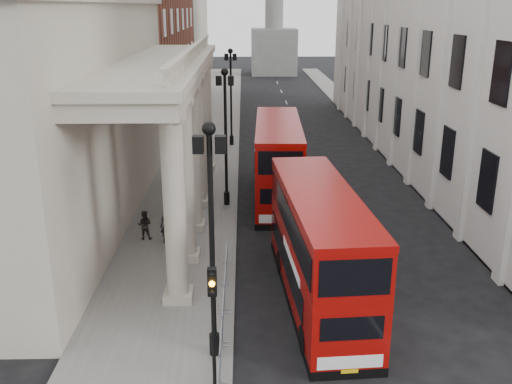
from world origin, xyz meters
TOP-DOWN VIEW (x-y plane):
  - sidewalk_west at (-3.00, 30.00)m, footprint 6.00×140.00m
  - sidewalk_east at (13.50, 30.00)m, footprint 3.00×140.00m
  - kerb at (-0.05, 30.00)m, footprint 0.20×140.00m
  - portico_building at (-10.50, 18.00)m, footprint 9.00×28.00m
  - brick_building at (-10.50, 48.00)m, footprint 9.00×32.00m
  - west_building_far at (-10.50, 80.00)m, footprint 9.00×30.00m
  - lamp_post_south at (-0.60, 4.00)m, footprint 1.05×0.44m
  - lamp_post_mid at (-0.60, 20.00)m, footprint 1.05×0.44m
  - lamp_post_north at (-0.60, 36.00)m, footprint 1.05×0.44m
  - traffic_light at (-0.50, 1.98)m, footprint 0.28×0.33m
  - crowd_barriers at (-0.35, 2.23)m, footprint 0.50×18.75m
  - bus_near at (3.56, 8.09)m, footprint 3.42×11.25m
  - bus_far at (2.64, 21.51)m, footprint 3.20×11.56m
  - pedestrian_a at (-3.53, 14.04)m, footprint 0.67×0.45m
  - pedestrian_b at (-4.76, 14.57)m, footprint 0.80×0.65m
  - pedestrian_c at (-2.96, 17.40)m, footprint 0.95×0.72m

SIDE VIEW (x-z plane):
  - sidewalk_west at x=-3.00m, z-range 0.00..0.12m
  - sidewalk_east at x=13.50m, z-range 0.00..0.12m
  - kerb at x=-0.05m, z-range 0.00..0.14m
  - crowd_barriers at x=-0.35m, z-range 0.12..1.22m
  - pedestrian_b at x=-4.76m, z-range 0.12..1.69m
  - pedestrian_c at x=-2.96m, z-range 0.12..1.85m
  - pedestrian_a at x=-3.53m, z-range 0.12..1.93m
  - bus_near at x=3.56m, z-range 0.11..4.90m
  - bus_far at x=2.64m, z-range 0.11..5.06m
  - traffic_light at x=-0.50m, z-range 0.96..5.26m
  - lamp_post_south at x=-0.60m, z-range 0.75..9.07m
  - lamp_post_mid at x=-0.60m, z-range 0.75..9.07m
  - lamp_post_north at x=-0.60m, z-range 0.75..9.07m
  - portico_building at x=-10.50m, z-range 0.00..12.00m
  - west_building_far at x=-10.50m, z-range 0.00..20.00m
  - brick_building at x=-10.50m, z-range 0.00..22.00m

